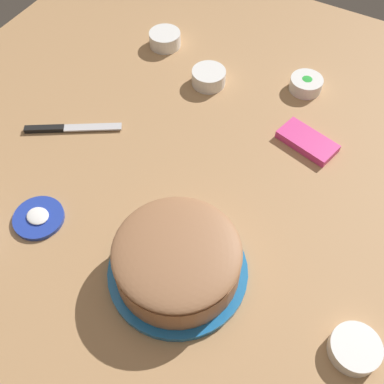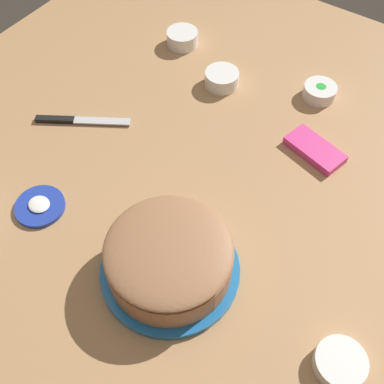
% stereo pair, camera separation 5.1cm
% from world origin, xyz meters
% --- Properties ---
extents(ground_plane, '(1.54, 1.54, 0.00)m').
position_xyz_m(ground_plane, '(0.00, 0.00, 0.00)').
color(ground_plane, tan).
extents(frosted_cake, '(0.27, 0.27, 0.11)m').
position_xyz_m(frosted_cake, '(0.09, -0.25, 0.05)').
color(frosted_cake, '#1E6BB2').
rests_on(frosted_cake, ground_plane).
extents(frosting_tub_lid, '(0.11, 0.11, 0.02)m').
position_xyz_m(frosting_tub_lid, '(-0.23, -0.29, 0.01)').
color(frosting_tub_lid, '#233DAD').
rests_on(frosting_tub_lid, ground_plane).
extents(spreading_knife, '(0.21, 0.14, 0.01)m').
position_xyz_m(spreading_knife, '(-0.34, -0.06, 0.01)').
color(spreading_knife, silver).
rests_on(spreading_knife, ground_plane).
extents(sprinkle_bowl_pink, '(0.09, 0.09, 0.04)m').
position_xyz_m(sprinkle_bowl_pink, '(-0.12, 0.27, 0.02)').
color(sprinkle_bowl_pink, white).
rests_on(sprinkle_bowl_pink, ground_plane).
extents(sprinkle_bowl_blue, '(0.09, 0.09, 0.03)m').
position_xyz_m(sprinkle_bowl_blue, '(0.44, -0.23, 0.02)').
color(sprinkle_bowl_blue, white).
rests_on(sprinkle_bowl_blue, ground_plane).
extents(sprinkle_bowl_green, '(0.08, 0.08, 0.04)m').
position_xyz_m(sprinkle_bowl_green, '(0.12, 0.37, 0.02)').
color(sprinkle_bowl_green, white).
rests_on(sprinkle_bowl_green, ground_plane).
extents(sprinkle_bowl_yellow, '(0.09, 0.09, 0.04)m').
position_xyz_m(sprinkle_bowl_yellow, '(-0.30, 0.35, 0.02)').
color(sprinkle_bowl_yellow, white).
rests_on(sprinkle_bowl_yellow, ground_plane).
extents(candy_box_lower, '(0.15, 0.10, 0.02)m').
position_xyz_m(candy_box_lower, '(0.19, 0.19, 0.01)').
color(candy_box_lower, '#E53D8E').
rests_on(candy_box_lower, ground_plane).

